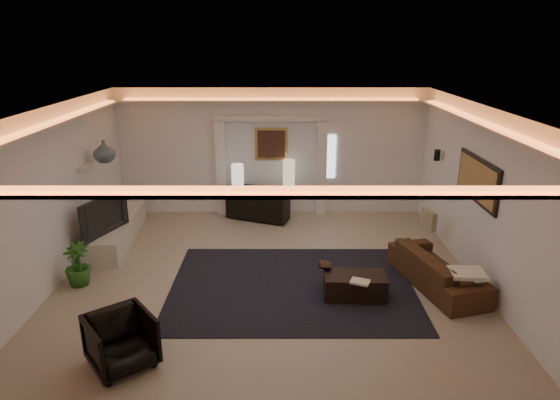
{
  "coord_description": "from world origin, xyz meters",
  "views": [
    {
      "loc": [
        0.2,
        -7.47,
        3.91
      ],
      "look_at": [
        0.2,
        0.6,
        1.25
      ],
      "focal_mm": 31.39,
      "sensor_mm": 36.0,
      "label": 1
    }
  ],
  "objects_px": {
    "sofa": "(438,269)",
    "armchair": "(121,341)",
    "coffee_table": "(355,285)",
    "console": "(258,203)"
  },
  "relations": [
    {
      "from": "sofa",
      "to": "armchair",
      "type": "bearing_deg",
      "value": 99.51
    },
    {
      "from": "armchair",
      "to": "coffee_table",
      "type": "bearing_deg",
      "value": -9.1
    },
    {
      "from": "coffee_table",
      "to": "armchair",
      "type": "bearing_deg",
      "value": -149.15
    },
    {
      "from": "console",
      "to": "armchair",
      "type": "bearing_deg",
      "value": -83.5
    },
    {
      "from": "console",
      "to": "sofa",
      "type": "relative_size",
      "value": 0.7
    },
    {
      "from": "sofa",
      "to": "coffee_table",
      "type": "bearing_deg",
      "value": 89.8
    },
    {
      "from": "console",
      "to": "armchair",
      "type": "height_order",
      "value": "console"
    },
    {
      "from": "sofa",
      "to": "armchair",
      "type": "distance_m",
      "value": 5.04
    },
    {
      "from": "console",
      "to": "armchair",
      "type": "xyz_separation_m",
      "value": [
        -1.47,
        -5.21,
        -0.05
      ]
    },
    {
      "from": "console",
      "to": "coffee_table",
      "type": "xyz_separation_m",
      "value": [
        1.69,
        -3.49,
        -0.2
      ]
    }
  ]
}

